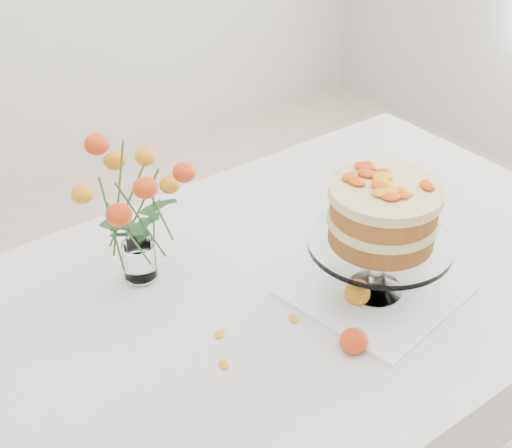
% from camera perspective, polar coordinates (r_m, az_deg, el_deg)
% --- Properties ---
extents(table, '(1.43, 0.93, 0.76)m').
position_cam_1_polar(table, '(1.57, 4.00, -6.18)').
color(table, '#A47C60').
rests_on(table, ground).
extents(napkin, '(0.34, 0.34, 0.01)m').
position_cam_1_polar(napkin, '(1.48, 9.42, -5.35)').
color(napkin, white).
rests_on(napkin, table).
extents(cake_stand, '(0.28, 0.28, 0.26)m').
position_cam_1_polar(cake_stand, '(1.38, 10.09, 0.34)').
color(cake_stand, white).
rests_on(cake_stand, napkin).
extents(rose_vase, '(0.26, 0.26, 0.35)m').
position_cam_1_polar(rose_vase, '(1.41, -9.88, 2.28)').
color(rose_vase, white).
rests_on(rose_vase, table).
extents(loose_rose_near, '(0.10, 0.05, 0.05)m').
position_cam_1_polar(loose_rose_near, '(1.44, 8.10, -5.53)').
color(loose_rose_near, orange).
rests_on(loose_rose_near, table).
extents(loose_rose_far, '(0.10, 0.05, 0.05)m').
position_cam_1_polar(loose_rose_far, '(1.34, 7.85, -9.24)').
color(loose_rose_far, red).
rests_on(loose_rose_far, table).
extents(stray_petal_a, '(0.03, 0.02, 0.00)m').
position_cam_1_polar(stray_petal_a, '(1.40, 3.03, -7.57)').
color(stray_petal_a, '#F2A40F').
rests_on(stray_petal_a, table).
extents(stray_petal_b, '(0.03, 0.02, 0.00)m').
position_cam_1_polar(stray_petal_b, '(1.43, 7.17, -6.77)').
color(stray_petal_b, '#F2A40F').
rests_on(stray_petal_b, table).
extents(stray_petal_c, '(0.03, 0.02, 0.00)m').
position_cam_1_polar(stray_petal_c, '(1.43, 9.44, -6.94)').
color(stray_petal_c, '#F2A40F').
rests_on(stray_petal_c, table).
extents(stray_petal_d, '(0.03, 0.02, 0.00)m').
position_cam_1_polar(stray_petal_d, '(1.37, -2.90, -8.80)').
color(stray_petal_d, '#F2A40F').
rests_on(stray_petal_d, table).
extents(stray_petal_e, '(0.03, 0.02, 0.00)m').
position_cam_1_polar(stray_petal_e, '(1.31, -2.59, -11.17)').
color(stray_petal_e, '#F2A40F').
rests_on(stray_petal_e, table).
extents(stray_petal_f, '(0.03, 0.02, 0.00)m').
position_cam_1_polar(stray_petal_f, '(1.66, 13.84, -1.20)').
color(stray_petal_f, '#F2A40F').
rests_on(stray_petal_f, table).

